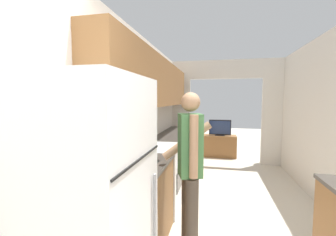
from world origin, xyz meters
The scene contains 8 objects.
wall_left centered at (-1.24, 2.38, 1.51)m, with size 0.38×7.42×2.50m.
wall_far_with_doorway centered at (0.00, 5.05, 1.44)m, with size 2.99×0.06×2.50m.
counter_left centered at (-1.00, 3.07, 0.44)m, with size 0.62×3.91×0.88m.
refrigerator centered at (-0.95, 0.61, 0.84)m, with size 0.72×0.75×1.69m.
range_oven centered at (-0.99, 2.47, 0.45)m, with size 0.66×0.76×1.02m.
person centered at (-0.43, 1.56, 0.87)m, with size 0.51×0.45×1.62m.
tv_cabinet centered at (-0.10, 5.63, 0.29)m, with size 0.87×0.42×0.58m.
television centered at (-0.10, 5.58, 0.79)m, with size 0.58×0.16×0.43m.
Camera 1 is at (-0.18, -0.57, 1.55)m, focal length 24.00 mm.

